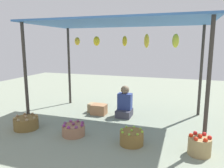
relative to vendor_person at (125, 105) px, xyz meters
name	(u,v)px	position (x,y,z in m)	size (l,w,h in m)	color
ground_plane	(119,119)	(-0.08, -0.27, -0.30)	(14.00, 14.00, 0.00)	gray
market_stall_structure	(119,29)	(-0.07, -0.25, 1.82)	(3.98, 2.21, 2.28)	#38332D
vendor_person	(125,105)	(0.00, 0.00, 0.00)	(0.36, 0.44, 0.78)	#3E3D4B
basket_potatoes	(26,123)	(-1.78, -1.47, -0.17)	(0.51, 0.51, 0.30)	brown
basket_purple_onions	(74,130)	(-0.65, -1.46, -0.19)	(0.45, 0.45, 0.27)	#996C51
basket_limes	(132,138)	(0.53, -1.49, -0.17)	(0.43, 0.43, 0.29)	brown
basket_red_tomatoes	(199,145)	(1.68, -1.49, -0.14)	(0.37, 0.37, 0.35)	#9F8657
wooden_crate_near_vendor	(96,108)	(-0.79, 0.07, -0.18)	(0.42, 0.26, 0.24)	tan
wooden_crate_stacked_rear	(99,109)	(-0.67, -0.07, -0.17)	(0.38, 0.28, 0.26)	#AC7850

